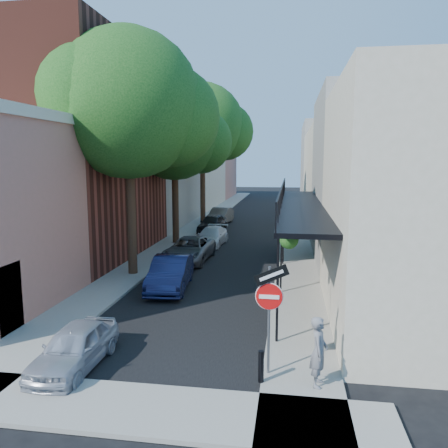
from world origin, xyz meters
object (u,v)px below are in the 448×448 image
at_px(oak_near, 139,108).
at_px(parked_car_d, 212,236).
at_px(oak_mid, 181,136).
at_px(bollard, 261,367).
at_px(oak_far, 208,127).
at_px(parked_car_c, 189,250).
at_px(sign_post, 269,301).
at_px(parked_car_a, 75,347).
at_px(parked_car_f, 220,216).
at_px(parked_car_e, 212,223).
at_px(parked_car_b, 171,273).
at_px(pedestrian, 319,351).

bearing_deg(oak_near, parked_car_d, 75.63).
bearing_deg(oak_near, oak_mid, 90.37).
relative_size(bollard, oak_far, 0.07).
bearing_deg(oak_far, parked_car_c, -83.61).
bearing_deg(bollard, sign_post, 71.44).
bearing_deg(parked_car_a, parked_car_f, 90.86).
relative_size(bollard, oak_mid, 0.08).
xyz_separation_m(parked_car_e, parked_car_f, (-0.11, 4.45, 0.02)).
distance_m(parked_car_c, parked_car_e, 9.72).
bearing_deg(bollard, parked_car_a, 177.25).
xyz_separation_m(oak_near, parked_car_c, (1.58, 3.02, -7.23)).
bearing_deg(sign_post, bollard, -108.56).
relative_size(parked_car_b, pedestrian, 2.48).
distance_m(oak_near, parked_car_c, 7.99).
distance_m(parked_car_d, parked_car_e, 5.12).
bearing_deg(sign_post, parked_car_f, 101.78).
height_order(parked_car_c, pedestrian, pedestrian).
xyz_separation_m(parked_car_f, pedestrian, (6.73, -26.88, 0.28)).
height_order(oak_near, pedestrian, oak_near).
relative_size(parked_car_c, parked_car_d, 1.16).
bearing_deg(parked_car_e, parked_car_c, -82.07).
bearing_deg(oak_near, oak_far, 89.96).
bearing_deg(parked_car_d, parked_car_a, -88.18).
bearing_deg(parked_car_a, pedestrian, -1.62).
distance_m(bollard, parked_car_c, 13.65).
bearing_deg(parked_car_c, parked_car_a, -89.04).
height_order(bollard, parked_car_c, parked_car_c).
relative_size(parked_car_e, parked_car_f, 0.95).
relative_size(sign_post, oak_near, 0.26).
height_order(oak_near, parked_car_e, oak_near).
relative_size(sign_post, parked_car_c, 0.64).
height_order(oak_near, parked_car_b, oak_near).
relative_size(bollard, parked_car_f, 0.19).
relative_size(parked_car_b, parked_car_f, 1.00).
xyz_separation_m(bollard, parked_car_a, (-4.97, 0.24, 0.06)).
distance_m(oak_far, parked_car_c, 16.00).
distance_m(oak_near, parked_car_e, 14.66).
relative_size(sign_post, bollard, 3.74).
bearing_deg(parked_car_c, parked_car_d, 87.04).
xyz_separation_m(bollard, parked_car_b, (-4.40, 7.60, 0.18)).
relative_size(bollard, parked_car_b, 0.19).
xyz_separation_m(parked_car_b, parked_car_f, (-0.96, 19.33, 0.00)).
relative_size(oak_far, pedestrian, 6.94).
distance_m(parked_car_c, pedestrian, 14.14).
distance_m(sign_post, oak_far, 27.80).
relative_size(bollard, parked_car_a, 0.24).
distance_m(bollard, parked_car_e, 23.09).
distance_m(bollard, pedestrian, 1.44).
xyz_separation_m(parked_car_a, parked_car_e, (-0.28, 22.25, 0.11)).
xyz_separation_m(sign_post, bollard, (-0.16, -0.47, -1.52)).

